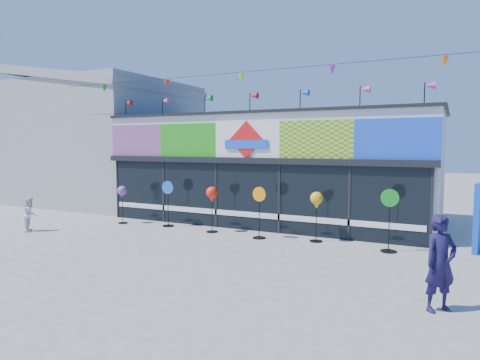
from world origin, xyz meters
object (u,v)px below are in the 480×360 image
Objects in this scene: spinner_2 at (212,196)px; spinner_5 at (389,219)px; adult_man at (440,263)px; blue_sign at (479,217)px; child at (30,214)px; spinner_3 at (259,211)px; spinner_0 at (122,193)px; spinner_4 at (317,202)px; spinner_1 at (168,202)px.

spinner_5 reaches higher than spinner_2.
spinner_5 is 1.01× the size of adult_man.
child is (-13.48, -3.65, -0.38)m from blue_sign.
spinner_5 is 1.50× the size of child.
spinner_3 is 0.94× the size of spinner_5.
spinner_2 is at bearing 1.71° from spinner_0.
spinner_2 is 6.24m from child.
spinner_4 is (7.35, 0.32, 0.09)m from spinner_0.
spinner_5 is at bearing -1.09° from spinner_2.
spinner_3 is 1.07× the size of spinner_4.
adult_man is 12.78m from child.
spinner_3 is 6.57m from adult_man.
spinner_0 reaches higher than child.
spinner_3 is at bearing 100.51° from adult_man.
spinner_0 is 0.87× the size of spinner_3.
spinner_5 is (-2.18, -1.13, -0.04)m from blue_sign.
spinner_3 reaches higher than child.
spinner_5 is at bearing 0.71° from spinner_3.
spinner_1 is 0.95× the size of adult_man.
spinner_3 is 1.41× the size of child.
spinner_4 is (5.48, 0.02, 0.35)m from spinner_1.
adult_man is at bearing -25.37° from spinner_1.
spinner_0 is 0.92× the size of spinner_2.
spinner_3 reaches higher than spinner_4.
spinner_3 reaches higher than spinner_2.
blue_sign is 9.83m from spinner_1.
blue_sign reaches higher than spinner_3.
spinner_1 reaches higher than child.
spinner_3 is at bearing -4.94° from spinner_2.
spinner_5 is 11.59m from child.
spinner_1 is at bearing 8.95° from spinner_0.
blue_sign reaches higher than spinner_1.
child is (-3.69, -2.81, -0.29)m from spinner_1.
spinner_5 is (5.68, -0.11, -0.32)m from spinner_2.
blue_sign reaches higher than spinner_0.
spinner_1 is 0.95× the size of spinner_5.
spinner_1 is 3.76m from spinner_3.
spinner_1 is 4.64m from child.
adult_man is at bearing -140.83° from child.
blue_sign is 6.16m from spinner_3.
spinner_0 is at bearing -179.97° from spinner_5.
blue_sign reaches higher than spinner_5.
spinner_2 is 0.90× the size of adult_man.
spinner_2 is at bearing -176.74° from spinner_4.
spinner_1 is at bearing 177.83° from spinner_5.
spinner_3 is (1.81, -0.16, -0.38)m from spinner_2.
spinner_4 is at bearing 86.73° from adult_man.
spinner_5 is at bearing 66.53° from adult_man.
spinner_3 is at bearing -168.33° from spinner_4.
spinner_5 reaches higher than adult_man.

